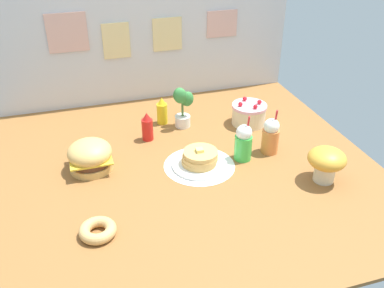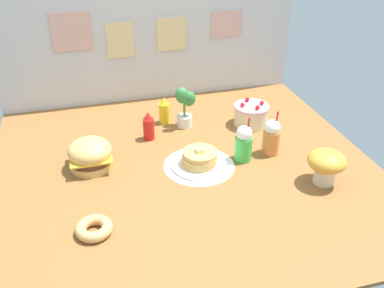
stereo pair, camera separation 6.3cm
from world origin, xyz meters
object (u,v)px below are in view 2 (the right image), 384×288
at_px(ketchup_bottle, 149,127).
at_px(mustard_bottle, 164,111).
at_px(layer_cake, 251,115).
at_px(cream_soda_cup, 244,144).
at_px(pancake_stack, 199,160).
at_px(orange_float_cup, 271,137).
at_px(donut_pink_glaze, 94,228).
at_px(mushroom_stool, 326,164).
at_px(potted_plant, 184,105).
at_px(burger, 90,154).

bearing_deg(ketchup_bottle, mustard_bottle, 53.56).
height_order(layer_cake, cream_soda_cup, cream_soda_cup).
distance_m(pancake_stack, cream_soda_cup, 0.26).
relative_size(layer_cake, cream_soda_cup, 0.83).
height_order(pancake_stack, layer_cake, layer_cake).
bearing_deg(ketchup_bottle, orange_float_cup, -28.35).
relative_size(cream_soda_cup, donut_pink_glaze, 1.61).
bearing_deg(mushroom_stool, potted_plant, 124.28).
bearing_deg(donut_pink_glaze, burger, 87.28).
bearing_deg(pancake_stack, layer_cake, 39.99).
relative_size(donut_pink_glaze, potted_plant, 0.61).
relative_size(burger, pancake_stack, 0.78).
xyz_separation_m(pancake_stack, ketchup_bottle, (-0.21, 0.37, 0.04)).
bearing_deg(mushroom_stool, burger, 157.95).
xyz_separation_m(layer_cake, mustard_bottle, (-0.53, 0.17, 0.01)).
bearing_deg(burger, ketchup_bottle, 31.79).
bearing_deg(mustard_bottle, potted_plant, -34.32).
bearing_deg(ketchup_bottle, layer_cake, 0.87).
height_order(burger, layer_cake, burger).
bearing_deg(mushroom_stool, mustard_bottle, 126.97).
relative_size(orange_float_cup, donut_pink_glaze, 1.61).
bearing_deg(layer_cake, potted_plant, 167.49).
relative_size(mustard_bottle, potted_plant, 0.66).
relative_size(layer_cake, potted_plant, 0.82).
xyz_separation_m(burger, mustard_bottle, (0.50, 0.41, 0.00)).
bearing_deg(mustard_bottle, cream_soda_cup, -59.18).
height_order(layer_cake, ketchup_bottle, ketchup_bottle).
height_order(pancake_stack, mushroom_stool, mushroom_stool).
height_order(burger, orange_float_cup, orange_float_cup).
height_order(mustard_bottle, cream_soda_cup, cream_soda_cup).
height_order(potted_plant, mushroom_stool, potted_plant).
bearing_deg(potted_plant, ketchup_bottle, -157.65).
distance_m(donut_pink_glaze, potted_plant, 1.08).
relative_size(orange_float_cup, potted_plant, 0.98).
relative_size(burger, layer_cake, 1.06).
distance_m(burger, donut_pink_glaze, 0.54).
height_order(layer_cake, orange_float_cup, orange_float_cup).
distance_m(burger, orange_float_cup, 1.01).
distance_m(mustard_bottle, mushroom_stool, 1.09).
distance_m(orange_float_cup, potted_plant, 0.60).
height_order(burger, donut_pink_glaze, burger).
bearing_deg(ketchup_bottle, burger, -148.21).
bearing_deg(potted_plant, pancake_stack, -94.55).
distance_m(mustard_bottle, donut_pink_glaze, 1.08).
distance_m(ketchup_bottle, mushroom_stool, 1.05).
height_order(ketchup_bottle, cream_soda_cup, cream_soda_cup).
xyz_separation_m(burger, orange_float_cup, (1.00, -0.12, 0.02)).
distance_m(donut_pink_glaze, mushroom_stool, 1.18).
xyz_separation_m(layer_cake, potted_plant, (-0.42, 0.09, 0.08)).
bearing_deg(cream_soda_cup, layer_cake, 62.37).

